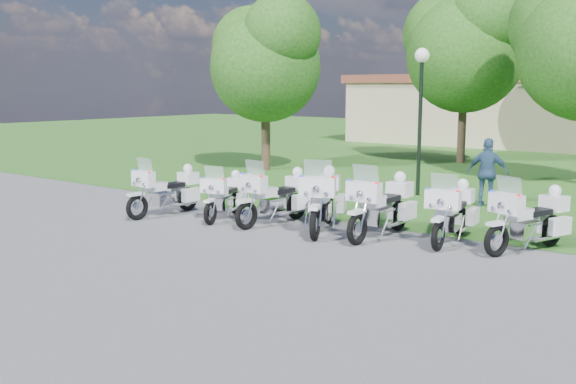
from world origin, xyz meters
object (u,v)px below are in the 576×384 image
Objects in this scene: motorcycle_0 at (167,190)px; motorcycle_3 at (323,199)px; motorcycle_1 at (225,195)px; motorcycle_6 at (530,219)px; motorcycle_5 at (453,212)px; lamp_post at (421,86)px; motorcycle_4 at (382,205)px; bystander_c at (488,173)px; motorcycle_2 at (277,196)px.

motorcycle_0 is 0.95× the size of motorcycle_3.
motorcycle_6 reaches higher than motorcycle_1.
motorcycle_5 is 0.52× the size of lamp_post.
motorcycle_3 is (4.33, 0.88, 0.08)m from motorcycle_0.
motorcycle_4 is 1.32× the size of bystander_c.
motorcycle_5 is at bearing -160.76° from motorcycle_4.
bystander_c is at bearing -132.12° from motorcycle_0.
motorcycle_0 is 1.14× the size of motorcycle_1.
motorcycle_5 is 4.60m from bystander_c.
motorcycle_4 is 1.08× the size of motorcycle_5.
motorcycle_5 is at bearing 170.30° from motorcycle_3.
motorcycle_5 is 6.65m from lamp_post.
motorcycle_1 is at bearing 38.51° from bystander_c.
motorcycle_2 is at bearing 31.00° from motorcycle_6.
motorcycle_2 is at bearing -160.47° from motorcycle_0.
motorcycle_1 is at bearing 9.12° from motorcycle_4.
motorcycle_5 is (4.21, 0.78, -0.02)m from motorcycle_2.
motorcycle_2 is 1.35m from motorcycle_3.
lamp_post is at bearing -24.20° from motorcycle_6.
motorcycle_3 is (1.35, 0.04, 0.05)m from motorcycle_2.
motorcycle_4 is 1.12× the size of motorcycle_6.
lamp_post reaches higher than motorcycle_4.
lamp_post reaches higher than motorcycle_0.
bystander_c is at bearing -148.15° from motorcycle_1.
bystander_c is (3.34, 5.29, 0.28)m from motorcycle_2.
lamp_post reaches higher than motorcycle_6.
motorcycle_6 is (4.43, 0.95, -0.07)m from motorcycle_3.
motorcycle_6 is 0.50× the size of lamp_post.
motorcycle_4 is at bearing 11.75° from motorcycle_5.
motorcycle_2 is 1.07× the size of motorcycle_6.
motorcycle_3 is at bearing 8.14° from motorcycle_5.
motorcycle_5 is 1.22× the size of bystander_c.
motorcycle_1 is 1.46m from motorcycle_2.
lamp_post is (0.95, 5.91, 2.68)m from motorcycle_2.
bystander_c reaches higher than motorcycle_4.
motorcycle_1 is (1.55, 0.56, -0.06)m from motorcycle_0.
motorcycle_5 is (2.86, 0.74, -0.08)m from motorcycle_3.
motorcycle_0 is 1.21× the size of bystander_c.
motorcycle_0 is at bearing 22.47° from motorcycle_2.
bystander_c is at bearing -39.10° from motorcycle_6.
bystander_c reaches higher than motorcycle_0.
motorcycle_5 is at bearing 89.97° from bystander_c.
motorcycle_2 is 4.28m from motorcycle_5.
motorcycle_0 is 4.42m from motorcycle_3.
motorcycle_0 is 3.10m from motorcycle_2.
motorcycle_1 is at bearing 17.88° from motorcycle_2.
motorcycle_4 reaches higher than motorcycle_2.
motorcycle_5 reaches higher than motorcycle_0.
motorcycle_3 reaches higher than motorcycle_1.
motorcycle_0 is 0.99× the size of motorcycle_5.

